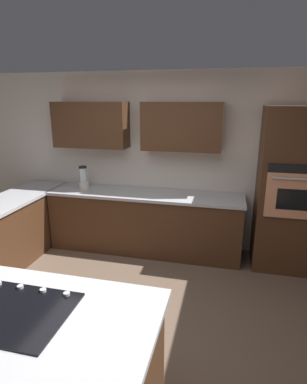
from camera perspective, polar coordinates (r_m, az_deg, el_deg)
ground_plane at (r=3.45m, az=-7.94°, el=-23.18°), size 14.00×14.00×0.00m
wall_back at (r=4.70m, az=-0.29°, el=7.10°), size 6.00×0.44×2.60m
lower_cabinets_back at (r=4.67m, az=-1.65°, el=-5.74°), size 2.80×0.60×0.86m
countertop_back at (r=4.52m, az=-1.69°, el=-0.44°), size 2.84×0.64×0.04m
island_base at (r=2.59m, az=-23.36°, el=-27.92°), size 1.82×0.89×0.86m
island_top at (r=2.31m, az=-24.68°, el=-19.77°), size 1.90×0.97×0.04m
wall_oven at (r=4.39m, az=23.64°, el=0.17°), size 0.80×0.66×2.13m
cooktop at (r=2.30m, az=-24.67°, el=-19.13°), size 0.76×0.56×0.03m
blender at (r=4.81m, az=-12.69°, el=2.29°), size 0.15×0.15×0.35m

